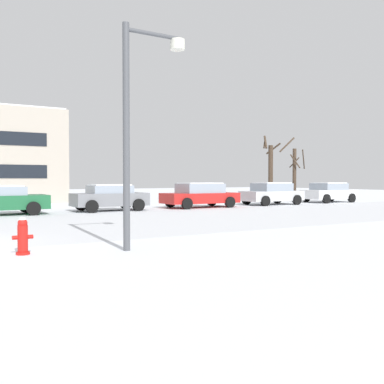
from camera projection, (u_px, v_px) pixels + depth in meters
The scene contains 8 objects.
fire_hydrant at pixel (23, 236), 9.74m from camera, with size 0.44×0.30×0.83m.
street_lamp at pixel (138, 112), 10.35m from camera, with size 1.62×0.36×5.28m.
parked_car_gray at pixel (110, 197), 23.12m from camera, with size 3.87×1.99×1.39m.
parked_car_red at pixel (200, 195), 25.83m from camera, with size 4.49×2.18×1.46m.
parked_car_silver at pixel (272, 193), 28.67m from camera, with size 4.09×2.11×1.46m.
parked_car_white at pixel (329, 192), 31.64m from camera, with size 3.98×2.14×1.42m.
tree_far_left at pixel (294, 171), 33.24m from camera, with size 1.84×1.87×4.91m.
tree_far_mid at pixel (270, 170), 33.83m from camera, with size 1.57×1.12×5.04m.
Camera 1 is at (0.03, -12.25, 1.67)m, focal length 41.26 mm.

